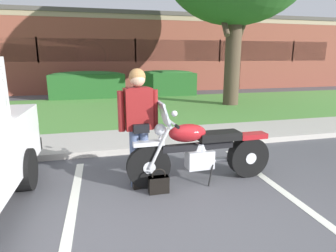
{
  "coord_description": "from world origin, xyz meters",
  "views": [
    {
      "loc": [
        -1.47,
        -2.67,
        1.86
      ],
      "look_at": [
        -0.43,
        1.39,
        0.85
      ],
      "focal_mm": 30.97,
      "sensor_mm": 36.0,
      "label": 1
    }
  ],
  "objects_px": {
    "hedge_left": "(88,85)",
    "brick_building": "(126,53)",
    "handbag": "(159,183)",
    "rider_person": "(138,120)",
    "hedge_center_left": "(165,83)",
    "motorcycle": "(206,150)"
  },
  "relations": [
    {
      "from": "brick_building",
      "to": "hedge_center_left",
      "type": "bearing_deg",
      "value": -80.94
    },
    {
      "from": "handbag",
      "to": "hedge_center_left",
      "type": "xyz_separation_m",
      "value": [
        2.47,
        9.7,
        0.51
      ]
    },
    {
      "from": "rider_person",
      "to": "hedge_center_left",
      "type": "xyz_separation_m",
      "value": [
        2.69,
        9.39,
        -0.34
      ]
    },
    {
      "from": "hedge_left",
      "to": "hedge_center_left",
      "type": "xyz_separation_m",
      "value": [
        3.52,
        0.0,
        0.0
      ]
    },
    {
      "from": "motorcycle",
      "to": "rider_person",
      "type": "distance_m",
      "value": 1.12
    },
    {
      "from": "handbag",
      "to": "hedge_left",
      "type": "distance_m",
      "value": 9.77
    },
    {
      "from": "hedge_center_left",
      "to": "motorcycle",
      "type": "bearing_deg",
      "value": -100.15
    },
    {
      "from": "motorcycle",
      "to": "hedge_left",
      "type": "xyz_separation_m",
      "value": [
        -1.82,
        9.47,
        0.16
      ]
    },
    {
      "from": "rider_person",
      "to": "brick_building",
      "type": "distance_m",
      "value": 16.19
    },
    {
      "from": "rider_person",
      "to": "hedge_center_left",
      "type": "relative_size",
      "value": 0.59
    },
    {
      "from": "handbag",
      "to": "hedge_center_left",
      "type": "bearing_deg",
      "value": 75.69
    },
    {
      "from": "handbag",
      "to": "hedge_center_left",
      "type": "distance_m",
      "value": 10.02
    },
    {
      "from": "hedge_left",
      "to": "brick_building",
      "type": "relative_size",
      "value": 0.12
    },
    {
      "from": "hedge_left",
      "to": "handbag",
      "type": "bearing_deg",
      "value": -83.87
    },
    {
      "from": "motorcycle",
      "to": "hedge_center_left",
      "type": "relative_size",
      "value": 0.78
    },
    {
      "from": "handbag",
      "to": "rider_person",
      "type": "bearing_deg",
      "value": 124.96
    },
    {
      "from": "rider_person",
      "to": "brick_building",
      "type": "relative_size",
      "value": 0.06
    },
    {
      "from": "hedge_left",
      "to": "motorcycle",
      "type": "bearing_deg",
      "value": -79.12
    },
    {
      "from": "brick_building",
      "to": "motorcycle",
      "type": "bearing_deg",
      "value": -92.23
    },
    {
      "from": "handbag",
      "to": "hedge_left",
      "type": "height_order",
      "value": "hedge_left"
    },
    {
      "from": "motorcycle",
      "to": "brick_building",
      "type": "xyz_separation_m",
      "value": [
        0.63,
        16.15,
        1.58
      ]
    },
    {
      "from": "rider_person",
      "to": "hedge_center_left",
      "type": "height_order",
      "value": "rider_person"
    }
  ]
}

